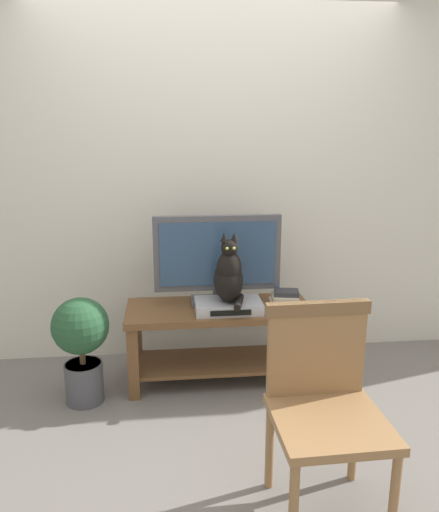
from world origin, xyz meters
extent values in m
plane|color=slate|center=(0.00, 0.00, 0.00)|extent=(12.00, 12.00, 0.00)
cube|color=beige|center=(0.00, 1.02, 1.40)|extent=(7.00, 0.12, 2.80)
cube|color=brown|center=(-0.02, 0.50, 0.50)|extent=(1.22, 0.49, 0.04)
cube|color=brown|center=(-0.58, 0.30, 0.24)|extent=(0.07, 0.07, 0.48)
cube|color=brown|center=(0.54, 0.30, 0.24)|extent=(0.07, 0.07, 0.48)
cube|color=brown|center=(-0.58, 0.69, 0.24)|extent=(0.07, 0.07, 0.48)
cube|color=brown|center=(0.54, 0.69, 0.24)|extent=(0.07, 0.07, 0.48)
cube|color=brown|center=(-0.02, 0.50, 0.13)|extent=(1.12, 0.41, 0.02)
cube|color=#4C4C51|center=(-0.02, 0.58, 0.54)|extent=(0.35, 0.20, 0.03)
cube|color=#4C4C51|center=(-0.02, 0.58, 0.59)|extent=(0.06, 0.04, 0.07)
cube|color=#4C4C51|center=(-0.02, 0.58, 0.87)|extent=(0.84, 0.05, 0.50)
cube|color=navy|center=(-0.02, 0.55, 0.87)|extent=(0.76, 0.01, 0.42)
sphere|color=#2672F2|center=(0.38, 0.55, 0.64)|extent=(0.01, 0.01, 0.01)
cube|color=#ADADB2|center=(0.03, 0.42, 0.56)|extent=(0.43, 0.25, 0.07)
cube|color=black|center=(0.03, 0.29, 0.56)|extent=(0.26, 0.01, 0.03)
ellipsoid|color=black|center=(0.03, 0.42, 0.73)|extent=(0.19, 0.27, 0.27)
ellipsoid|color=black|center=(0.03, 0.39, 0.81)|extent=(0.16, 0.18, 0.24)
sphere|color=black|center=(0.03, 0.37, 0.95)|extent=(0.11, 0.11, 0.11)
cone|color=black|center=(0.00, 0.37, 1.02)|extent=(0.05, 0.05, 0.06)
cone|color=black|center=(0.06, 0.37, 1.02)|extent=(0.05, 0.05, 0.06)
sphere|color=#B2C64C|center=(0.01, 0.32, 0.96)|extent=(0.02, 0.02, 0.02)
sphere|color=#B2C64C|center=(0.06, 0.32, 0.96)|extent=(0.02, 0.02, 0.02)
cylinder|color=black|center=(0.09, 0.32, 0.61)|extent=(0.10, 0.22, 0.04)
cylinder|color=olive|center=(0.12, -1.00, 0.22)|extent=(0.04, 0.04, 0.44)
cylinder|color=olive|center=(0.53, -0.99, 0.22)|extent=(0.04, 0.04, 0.44)
cylinder|color=olive|center=(0.11, -0.59, 0.22)|extent=(0.04, 0.04, 0.44)
cylinder|color=olive|center=(0.52, -0.58, 0.22)|extent=(0.04, 0.04, 0.44)
cube|color=olive|center=(0.32, -0.79, 0.46)|extent=(0.49, 0.49, 0.04)
cube|color=olive|center=(0.32, -0.57, 0.70)|extent=(0.45, 0.05, 0.45)
cube|color=brown|center=(0.32, -0.57, 0.90)|extent=(0.48, 0.06, 0.06)
cube|color=beige|center=(0.42, 0.50, 0.54)|extent=(0.21, 0.14, 0.04)
cube|color=beige|center=(0.42, 0.50, 0.57)|extent=(0.18, 0.17, 0.03)
cube|color=#2D2D33|center=(0.44, 0.51, 0.60)|extent=(0.18, 0.15, 0.03)
cylinder|color=#47474C|center=(-0.89, 0.30, 0.13)|extent=(0.23, 0.23, 0.26)
cylinder|color=#332319|center=(-0.89, 0.30, 0.25)|extent=(0.22, 0.22, 0.02)
cylinder|color=#4C3823|center=(-0.89, 0.30, 0.31)|extent=(0.04, 0.04, 0.11)
sphere|color=#234C2D|center=(-0.89, 0.30, 0.51)|extent=(0.35, 0.35, 0.35)
camera|label=1|loc=(-0.34, -2.61, 1.68)|focal=35.21mm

